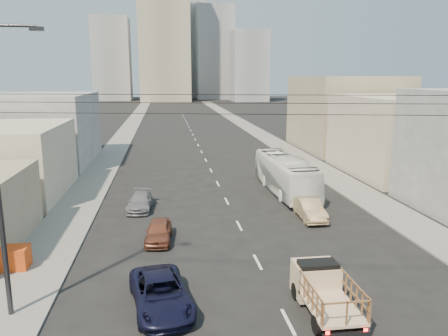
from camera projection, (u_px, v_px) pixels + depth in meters
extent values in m
cube|color=slate|center=(128.00, 130.00, 82.42)|extent=(3.50, 180.00, 0.12)
cube|color=slate|center=(250.00, 128.00, 85.53)|extent=(3.50, 180.00, 0.12)
cube|color=silver|center=(288.00, 322.00, 18.05)|extent=(0.15, 2.00, 0.01)
cube|color=silver|center=(258.00, 262.00, 23.87)|extent=(0.15, 2.00, 0.01)
cube|color=silver|center=(239.00, 226.00, 29.69)|extent=(0.15, 2.00, 0.01)
cube|color=silver|center=(227.00, 201.00, 35.51)|extent=(0.15, 2.00, 0.01)
cube|color=silver|center=(218.00, 184.00, 41.32)|extent=(0.15, 2.00, 0.01)
cube|color=silver|center=(211.00, 170.00, 47.14)|extent=(0.15, 2.00, 0.01)
cube|color=silver|center=(206.00, 160.00, 52.96)|extent=(0.15, 2.00, 0.01)
cube|color=silver|center=(202.00, 152.00, 58.78)|extent=(0.15, 2.00, 0.01)
cube|color=silver|center=(198.00, 145.00, 64.59)|extent=(0.15, 2.00, 0.01)
cube|color=silver|center=(195.00, 139.00, 70.41)|extent=(0.15, 2.00, 0.01)
cube|color=silver|center=(193.00, 135.00, 76.23)|extent=(0.15, 2.00, 0.01)
cube|color=silver|center=(191.00, 130.00, 82.05)|extent=(0.15, 2.00, 0.01)
cube|color=silver|center=(189.00, 127.00, 87.87)|extent=(0.15, 2.00, 0.01)
cube|color=silver|center=(187.00, 124.00, 93.68)|extent=(0.15, 2.00, 0.01)
cube|color=silver|center=(186.00, 121.00, 99.50)|extent=(0.15, 2.00, 0.01)
cube|color=silver|center=(185.00, 118.00, 105.32)|extent=(0.15, 2.00, 0.01)
cube|color=silver|center=(183.00, 116.00, 111.14)|extent=(0.15, 2.00, 0.01)
cube|color=silver|center=(182.00, 114.00, 116.95)|extent=(0.15, 2.00, 0.01)
cube|color=#D4B38E|center=(332.00, 307.00, 17.86)|extent=(1.90, 3.00, 0.12)
cube|color=#D4B38E|center=(315.00, 279.00, 19.75)|extent=(1.90, 1.60, 1.50)
cube|color=black|center=(318.00, 269.00, 19.38)|extent=(1.70, 0.90, 0.70)
cube|color=#2D2D33|center=(347.00, 335.00, 16.42)|extent=(1.90, 0.12, 0.22)
cube|color=#FF0C0C|center=(328.00, 333.00, 16.29)|extent=(0.15, 0.05, 0.12)
cube|color=#FF0C0C|center=(366.00, 330.00, 16.49)|extent=(0.15, 0.05, 0.12)
cylinder|color=black|center=(296.00, 291.00, 19.85)|extent=(0.25, 0.76, 0.76)
cylinder|color=black|center=(332.00, 289.00, 20.08)|extent=(0.25, 0.76, 0.76)
cylinder|color=black|center=(317.00, 325.00, 17.14)|extent=(0.25, 0.76, 0.76)
cylinder|color=black|center=(358.00, 322.00, 17.36)|extent=(0.25, 0.76, 0.76)
imported|color=black|center=(161.00, 293.00, 18.96)|extent=(3.14, 5.40, 1.41)
imported|color=white|center=(285.00, 174.00, 38.07)|extent=(2.99, 11.58, 3.21)
imported|color=brown|center=(159.00, 231.00, 26.76)|extent=(1.80, 3.88, 1.29)
imported|color=tan|center=(309.00, 209.00, 31.04)|extent=(1.59, 4.29, 1.40)
imported|color=slate|center=(140.00, 202.00, 33.20)|extent=(2.06, 4.36, 1.23)
cylinder|color=#2D2D33|center=(8.00, 26.00, 16.18)|extent=(2.00, 0.12, 0.12)
cube|color=#2D2D33|center=(37.00, 29.00, 16.33)|extent=(0.50, 0.25, 0.15)
cylinder|color=black|center=(300.00, 95.00, 15.66)|extent=(23.01, 5.02, 0.02)
cylinder|color=black|center=(299.00, 103.00, 15.72)|extent=(23.01, 5.02, 0.02)
cylinder|color=black|center=(299.00, 114.00, 15.80)|extent=(23.01, 5.02, 0.02)
cube|color=#CE4513|center=(11.00, 265.00, 22.79)|extent=(1.80, 1.20, 0.38)
cube|color=#CE4513|center=(10.00, 258.00, 22.71)|extent=(1.80, 1.20, 0.38)
cube|color=#CE4513|center=(10.00, 251.00, 22.63)|extent=(1.80, 1.20, 0.38)
cube|color=#BDB398|center=(403.00, 135.00, 45.02)|extent=(11.00, 14.00, 8.00)
cube|color=gray|center=(345.00, 113.00, 60.40)|extent=(12.00, 16.00, 10.00)
cube|color=gray|center=(37.00, 129.00, 50.52)|extent=(12.00, 16.00, 8.00)
cube|color=tan|center=(164.00, 25.00, 174.25)|extent=(20.00, 20.00, 60.00)
cube|color=gray|center=(214.00, 53.00, 193.76)|extent=(16.00, 16.00, 40.00)
cube|color=gray|center=(112.00, 59.00, 183.71)|extent=(15.00, 15.00, 34.00)
cube|color=gray|center=(186.00, 50.00, 206.31)|extent=(18.00, 18.00, 44.00)
cube|color=gray|center=(249.00, 66.00, 177.20)|extent=(14.00, 14.00, 28.00)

